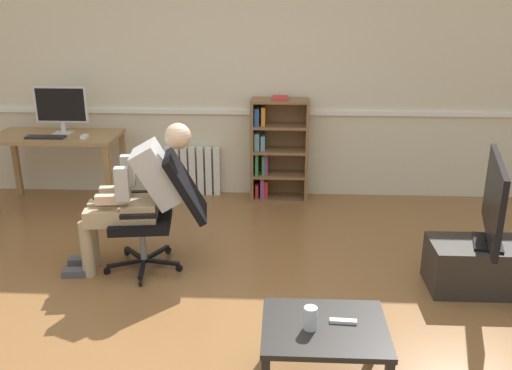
{
  "coord_description": "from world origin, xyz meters",
  "views": [
    {
      "loc": [
        0.35,
        -3.23,
        2.11
      ],
      "look_at": [
        0.15,
        0.85,
        0.7
      ],
      "focal_mm": 38.85,
      "sensor_mm": 36.0,
      "label": 1
    }
  ],
  "objects_px": {
    "bookshelf": "(275,151)",
    "spare_remote": "(343,321)",
    "office_chair": "(161,208)",
    "person_seated": "(137,193)",
    "computer_desk": "(57,145)",
    "imac_monitor": "(61,106)",
    "keyboard": "(46,137)",
    "computer_mouse": "(84,136)",
    "coffee_table": "(324,334)",
    "tv_stand": "(484,266)",
    "radiator": "(189,171)",
    "tv_screen": "(494,201)",
    "drinking_glass": "(310,318)"
  },
  "relations": [
    {
      "from": "bookshelf",
      "to": "spare_remote",
      "type": "bearing_deg",
      "value": -81.87
    },
    {
      "from": "office_chair",
      "to": "person_seated",
      "type": "relative_size",
      "value": 0.8
    },
    {
      "from": "computer_desk",
      "to": "imac_monitor",
      "type": "distance_m",
      "value": 0.4
    },
    {
      "from": "keyboard",
      "to": "spare_remote",
      "type": "bearing_deg",
      "value": -43.49
    },
    {
      "from": "spare_remote",
      "to": "computer_desk",
      "type": "bearing_deg",
      "value": 48.06
    },
    {
      "from": "imac_monitor",
      "to": "person_seated",
      "type": "height_order",
      "value": "imac_monitor"
    },
    {
      "from": "bookshelf",
      "to": "spare_remote",
      "type": "xyz_separation_m",
      "value": [
        0.43,
        -3.0,
        -0.14
      ]
    },
    {
      "from": "computer_mouse",
      "to": "office_chair",
      "type": "relative_size",
      "value": 0.1
    },
    {
      "from": "coffee_table",
      "to": "keyboard",
      "type": "bearing_deg",
      "value": 134.99
    },
    {
      "from": "imac_monitor",
      "to": "spare_remote",
      "type": "distance_m",
      "value": 3.87
    },
    {
      "from": "coffee_table",
      "to": "spare_remote",
      "type": "bearing_deg",
      "value": 19.32
    },
    {
      "from": "coffee_table",
      "to": "office_chair",
      "type": "bearing_deg",
      "value": 130.77
    },
    {
      "from": "imac_monitor",
      "to": "tv_stand",
      "type": "height_order",
      "value": "imac_monitor"
    },
    {
      "from": "office_chair",
      "to": "spare_remote",
      "type": "height_order",
      "value": "office_chair"
    },
    {
      "from": "computer_desk",
      "to": "imac_monitor",
      "type": "xyz_separation_m",
      "value": [
        0.06,
        0.08,
        0.38
      ]
    },
    {
      "from": "person_seated",
      "to": "tv_stand",
      "type": "height_order",
      "value": "person_seated"
    },
    {
      "from": "imac_monitor",
      "to": "keyboard",
      "type": "xyz_separation_m",
      "value": [
        -0.1,
        -0.22,
        -0.27
      ]
    },
    {
      "from": "spare_remote",
      "to": "keyboard",
      "type": "bearing_deg",
      "value": 50.08
    },
    {
      "from": "radiator",
      "to": "tv_screen",
      "type": "xyz_separation_m",
      "value": [
        2.56,
        -1.97,
        0.44
      ]
    },
    {
      "from": "coffee_table",
      "to": "person_seated",
      "type": "bearing_deg",
      "value": 135.2
    },
    {
      "from": "bookshelf",
      "to": "tv_stand",
      "type": "distance_m",
      "value": 2.49
    },
    {
      "from": "bookshelf",
      "to": "tv_screen",
      "type": "height_order",
      "value": "bookshelf"
    },
    {
      "from": "computer_mouse",
      "to": "person_seated",
      "type": "xyz_separation_m",
      "value": [
        0.85,
        -1.26,
        -0.13
      ]
    },
    {
      "from": "tv_screen",
      "to": "drinking_glass",
      "type": "xyz_separation_m",
      "value": [
        -1.36,
        -1.19,
        -0.25
      ]
    },
    {
      "from": "computer_desk",
      "to": "office_chair",
      "type": "relative_size",
      "value": 1.33
    },
    {
      "from": "computer_mouse",
      "to": "bookshelf",
      "type": "relative_size",
      "value": 0.09
    },
    {
      "from": "computer_desk",
      "to": "imac_monitor",
      "type": "relative_size",
      "value": 2.36
    },
    {
      "from": "computer_mouse",
      "to": "coffee_table",
      "type": "bearing_deg",
      "value": -49.81
    },
    {
      "from": "keyboard",
      "to": "drinking_glass",
      "type": "height_order",
      "value": "keyboard"
    },
    {
      "from": "drinking_glass",
      "to": "bookshelf",
      "type": "bearing_deg",
      "value": 94.53
    },
    {
      "from": "tv_stand",
      "to": "tv_screen",
      "type": "xyz_separation_m",
      "value": [
        0.0,
        -0.0,
        0.52
      ]
    },
    {
      "from": "imac_monitor",
      "to": "tv_stand",
      "type": "distance_m",
      "value": 4.21
    },
    {
      "from": "tv_screen",
      "to": "spare_remote",
      "type": "bearing_deg",
      "value": 148.4
    },
    {
      "from": "office_chair",
      "to": "tv_stand",
      "type": "relative_size",
      "value": 1.17
    },
    {
      "from": "person_seated",
      "to": "spare_remote",
      "type": "distance_m",
      "value": 2.0
    },
    {
      "from": "imac_monitor",
      "to": "tv_screen",
      "type": "relative_size",
      "value": 0.57
    },
    {
      "from": "keyboard",
      "to": "coffee_table",
      "type": "relative_size",
      "value": 0.56
    },
    {
      "from": "tv_screen",
      "to": "drinking_glass",
      "type": "distance_m",
      "value": 1.83
    },
    {
      "from": "imac_monitor",
      "to": "person_seated",
      "type": "bearing_deg",
      "value": -52.28
    },
    {
      "from": "office_chair",
      "to": "person_seated",
      "type": "height_order",
      "value": "person_seated"
    },
    {
      "from": "coffee_table",
      "to": "imac_monitor",
      "type": "bearing_deg",
      "value": 131.55
    },
    {
      "from": "tv_screen",
      "to": "keyboard",
      "type": "bearing_deg",
      "value": 84.12
    },
    {
      "from": "drinking_glass",
      "to": "computer_desk",
      "type": "bearing_deg",
      "value": 131.74
    },
    {
      "from": "computer_desk",
      "to": "radiator",
      "type": "xyz_separation_m",
      "value": [
        1.28,
        0.39,
        -0.38
      ]
    },
    {
      "from": "bookshelf",
      "to": "radiator",
      "type": "distance_m",
      "value": 1.0
    },
    {
      "from": "imac_monitor",
      "to": "office_chair",
      "type": "bearing_deg",
      "value": -47.72
    },
    {
      "from": "tv_stand",
      "to": "tv_screen",
      "type": "bearing_deg",
      "value": -14.5
    },
    {
      "from": "bookshelf",
      "to": "computer_mouse",
      "type": "bearing_deg",
      "value": -167.74
    },
    {
      "from": "computer_desk",
      "to": "radiator",
      "type": "height_order",
      "value": "computer_desk"
    },
    {
      "from": "radiator",
      "to": "tv_screen",
      "type": "distance_m",
      "value": 3.26
    }
  ]
}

